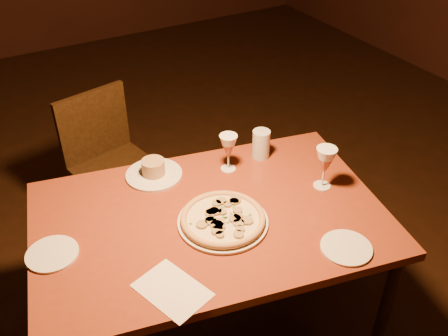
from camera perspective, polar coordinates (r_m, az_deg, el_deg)
floor at (r=2.47m, az=-3.05°, el=-15.00°), size 7.00×7.00×0.00m
dining_table at (r=1.90m, az=-1.59°, el=-6.82°), size 1.43×1.07×0.69m
chair_far at (r=2.63m, az=-12.93°, el=0.87°), size 0.46×0.46×0.79m
pizza_plate at (r=1.81m, az=-0.12°, el=-5.86°), size 0.33×0.33×0.04m
ramekin_saucer at (r=2.06m, az=-8.04°, el=-0.33°), size 0.23×0.23×0.07m
wine_glass_far at (r=2.04m, az=0.50°, el=1.76°), size 0.07×0.07×0.16m
wine_glass_right at (r=1.98m, az=11.40°, el=0.02°), size 0.08×0.08×0.18m
water_tumbler at (r=2.14m, az=4.25°, el=2.74°), size 0.08×0.08×0.13m
side_plate_left at (r=1.80m, az=-19.04°, el=-9.26°), size 0.18×0.18×0.01m
side_plate_near at (r=1.78m, az=13.80°, el=-8.85°), size 0.18×0.18×0.01m
menu_card at (r=1.61m, az=-5.94°, el=-13.71°), size 0.22×0.27×0.00m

